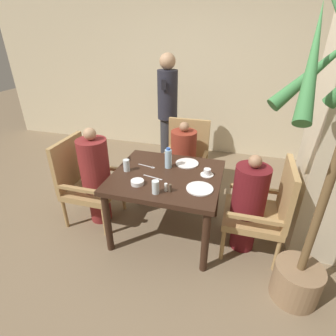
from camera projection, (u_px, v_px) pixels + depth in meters
name	position (u px, v px, depth m)	size (l,w,h in m)	color
ground_plane	(167.00, 230.00, 2.96)	(16.00, 16.00, 0.00)	#7A664C
wall_back	(207.00, 71.00, 4.35)	(8.00, 0.06, 2.80)	beige
dining_table	(167.00, 183.00, 2.67)	(1.08, 0.97, 0.72)	#331E14
chair_left_side	(84.00, 180.00, 2.96)	(0.56, 0.55, 0.98)	#A88451
diner_in_left_chair	(96.00, 176.00, 2.89)	(0.32, 0.32, 1.14)	maroon
chair_far_side	(186.00, 157.00, 3.51)	(0.55, 0.56, 0.98)	#A88451
diner_in_far_chair	(183.00, 160.00, 3.36)	(0.32, 0.32, 1.04)	maroon
chair_right_side	(265.00, 208.00, 2.49)	(0.56, 0.55, 0.98)	#A88451
diner_in_right_chair	(248.00, 203.00, 2.52)	(0.32, 0.32, 1.04)	#5B1419
standing_host	(168.00, 110.00, 3.94)	(0.30, 0.33, 1.74)	#2D2D33
potted_palm	(325.00, 195.00, 1.77)	(0.91, 0.92, 2.29)	#896B4C
plate_main_left	(200.00, 189.00, 2.38)	(0.25, 0.25, 0.01)	white
plate_main_right	(187.00, 163.00, 2.83)	(0.25, 0.25, 0.01)	white
teacup_with_saucer	(207.00, 173.00, 2.60)	(0.13, 0.13, 0.07)	white
bowl_small	(137.00, 182.00, 2.45)	(0.12, 0.12, 0.04)	white
water_bottle	(168.00, 158.00, 2.72)	(0.07, 0.07, 0.22)	#A3C6DB
glass_tall_near	(126.00, 165.00, 2.67)	(0.06, 0.06, 0.12)	silver
glass_tall_mid	(155.00, 187.00, 2.30)	(0.06, 0.06, 0.12)	silver
salt_shaker	(166.00, 187.00, 2.34)	(0.03, 0.03, 0.08)	white
pepper_shaker	(170.00, 188.00, 2.33)	(0.03, 0.03, 0.07)	#4C3D2D
fork_beside_plate	(148.00, 166.00, 2.78)	(0.20, 0.06, 0.00)	silver
knife_beside_plate	(154.00, 178.00, 2.57)	(0.21, 0.06, 0.00)	silver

